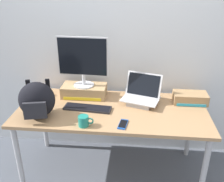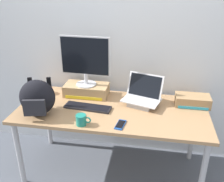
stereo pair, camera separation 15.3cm
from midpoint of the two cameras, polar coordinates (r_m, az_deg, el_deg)
name	(u,v)px [view 1 (the left image)]	position (r m, az deg, el deg)	size (l,w,h in m)	color
ground_plane	(112,169)	(2.77, -1.66, -17.45)	(20.00, 20.00, 0.00)	#515660
back_wall	(117,36)	(2.60, -0.62, 12.35)	(7.00, 0.10, 2.60)	silver
desk	(112,115)	(2.37, -1.85, -5.48)	(1.76, 0.79, 0.73)	#A87F56
toner_box_yellow	(84,91)	(2.58, -8.03, 0.04)	(0.44, 0.23, 0.12)	tan
desktop_monitor	(83,60)	(2.46, -8.48, 6.87)	(0.50, 0.21, 0.49)	silver
open_laptop	(141,98)	(2.41, 4.82, -1.61)	(0.40, 0.33, 0.28)	#ADADB2
external_keyboard	(88,108)	(2.34, -7.47, -3.88)	(0.45, 0.17, 0.02)	black
messenger_backpack	(37,100)	(2.26, -18.59, -2.01)	(0.35, 0.32, 0.32)	black
coffee_mug	(84,121)	(2.08, -8.55, -6.81)	(0.13, 0.09, 0.09)	#1E7F70
cell_phone	(123,124)	(2.09, 0.40, -7.61)	(0.09, 0.16, 0.01)	#19479E
plush_toy	(46,92)	(2.68, -16.49, -0.21)	(0.09, 0.09, 0.09)	#CC7099
toner_box_cyan	(190,98)	(2.52, 15.70, -1.55)	(0.32, 0.18, 0.10)	#9E7A51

